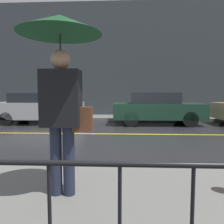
{
  "coord_description": "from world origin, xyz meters",
  "views": [
    {
      "loc": [
        -0.2,
        -7.63,
        1.42
      ],
      "look_at": [
        -0.46,
        -2.51,
        0.99
      ],
      "focal_mm": 35.0,
      "sensor_mm": 36.0,
      "label": 1
    }
  ],
  "objects": [
    {
      "name": "ground_plane",
      "position": [
        0.0,
        0.0,
        0.0
      ],
      "size": [
        80.0,
        80.0,
        0.0
      ],
      "primitive_type": "plane",
      "color": "#262628"
    },
    {
      "name": "car_dark_green",
      "position": [
        1.38,
        2.62,
        0.76
      ],
      "size": [
        4.07,
        1.88,
        1.48
      ],
      "color": "#193828",
      "rests_on": "ground_plane"
    },
    {
      "name": "car_silver",
      "position": [
        -4.21,
        2.62,
        0.75
      ],
      "size": [
        3.98,
        1.79,
        1.46
      ],
      "color": "#B2B5BA",
      "rests_on": "ground_plane"
    },
    {
      "name": "lane_marking",
      "position": [
        0.0,
        0.0,
        0.0
      ],
      "size": [
        25.2,
        0.12,
        0.01
      ],
      "color": "gold",
      "rests_on": "ground_plane"
    },
    {
      "name": "sidewalk_near",
      "position": [
        0.0,
        -5.17,
        0.07
      ],
      "size": [
        28.0,
        2.91,
        0.15
      ],
      "color": "slate",
      "rests_on": "ground_plane"
    },
    {
      "name": "sidewalk_far",
      "position": [
        0.0,
        4.69,
        0.07
      ],
      "size": [
        28.0,
        1.94,
        0.15
      ],
      "color": "slate",
      "rests_on": "ground_plane"
    },
    {
      "name": "building_storefront",
      "position": [
        0.0,
        5.81,
        3.45
      ],
      "size": [
        28.0,
        0.3,
        6.9
      ],
      "color": "#383D42",
      "rests_on": "ground_plane"
    },
    {
      "name": "pedestrian",
      "position": [
        -0.95,
        -5.0,
        1.83
      ],
      "size": [
        1.01,
        1.01,
        2.2
      ],
      "rotation": [
        0.0,
        0.0,
        3.14
      ],
      "color": "#23283D",
      "rests_on": "sidewalk_near"
    },
    {
      "name": "railing_foreground",
      "position": [
        -0.0,
        -6.37,
        0.71
      ],
      "size": [
        12.0,
        0.04,
        0.87
      ],
      "color": "black",
      "rests_on": "sidewalk_near"
    }
  ]
}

